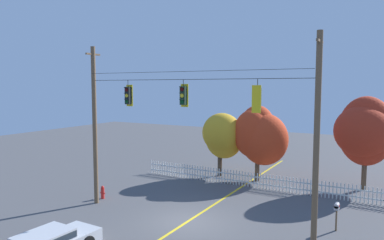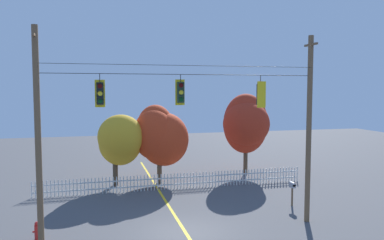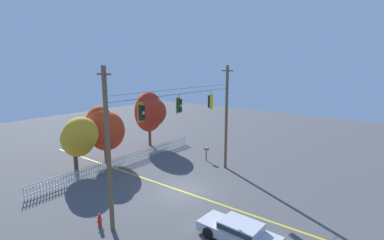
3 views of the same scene
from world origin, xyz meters
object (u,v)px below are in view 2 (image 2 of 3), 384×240
(traffic_signal_southbound_primary, at_px, (260,94))
(traffic_signal_westbound_side, at_px, (181,92))
(autumn_oak_far_east, at_px, (246,124))
(autumn_maple_mid, at_px, (159,135))
(traffic_signal_eastbound_side, at_px, (100,93))
(fire_hydrant, at_px, (37,231))
(roadside_mailbox, at_px, (292,187))
(autumn_maple_near_fence, at_px, (121,140))

(traffic_signal_southbound_primary, bearing_deg, traffic_signal_westbound_side, 179.71)
(traffic_signal_westbound_side, bearing_deg, autumn_oak_far_east, 54.86)
(autumn_maple_mid, bearing_deg, traffic_signal_westbound_side, -93.59)
(traffic_signal_eastbound_side, bearing_deg, fire_hydrant, 163.85)
(autumn_maple_mid, height_order, roadside_mailbox, autumn_maple_mid)
(traffic_signal_eastbound_side, bearing_deg, autumn_oak_far_east, 44.11)
(traffic_signal_eastbound_side, relative_size, traffic_signal_westbound_side, 1.04)
(traffic_signal_westbound_side, relative_size, autumn_maple_near_fence, 0.28)
(autumn_maple_near_fence, relative_size, autumn_maple_mid, 0.89)
(traffic_signal_westbound_side, bearing_deg, traffic_signal_eastbound_side, 180.00)
(autumn_maple_near_fence, bearing_deg, fire_hydrant, -115.98)
(fire_hydrant, bearing_deg, traffic_signal_southbound_primary, -4.67)
(traffic_signal_southbound_primary, relative_size, autumn_maple_near_fence, 0.31)
(traffic_signal_westbound_side, xyz_separation_m, autumn_maple_near_fence, (-2.13, 9.59, -3.32))
(traffic_signal_eastbound_side, height_order, fire_hydrant, traffic_signal_eastbound_side)
(traffic_signal_eastbound_side, xyz_separation_m, roadside_mailbox, (10.70, 2.54, -5.40))
(traffic_signal_eastbound_side, xyz_separation_m, autumn_oak_far_east, (11.21, 10.87, -2.50))
(traffic_signal_eastbound_side, height_order, traffic_signal_westbound_side, same)
(traffic_signal_westbound_side, height_order, autumn_oak_far_east, traffic_signal_westbound_side)
(traffic_signal_southbound_primary, bearing_deg, autumn_maple_mid, 108.19)
(autumn_maple_mid, distance_m, fire_hydrant, 11.94)
(traffic_signal_westbound_side, bearing_deg, fire_hydrant, 172.67)
(traffic_signal_southbound_primary, height_order, autumn_maple_mid, traffic_signal_southbound_primary)
(traffic_signal_westbound_side, height_order, roadside_mailbox, traffic_signal_westbound_side)
(fire_hydrant, distance_m, roadside_mailbox, 13.67)
(autumn_oak_far_east, relative_size, fire_hydrant, 7.84)
(autumn_maple_mid, height_order, fire_hydrant, autumn_maple_mid)
(autumn_oak_far_east, distance_m, roadside_mailbox, 8.84)
(autumn_maple_near_fence, xyz_separation_m, autumn_maple_mid, (2.76, 0.40, 0.17))
(traffic_signal_westbound_side, xyz_separation_m, traffic_signal_southbound_primary, (3.92, -0.02, -0.11))
(autumn_maple_near_fence, bearing_deg, roadside_mailbox, -37.25)
(autumn_maple_near_fence, distance_m, fire_hydrant, 10.16)
(fire_hydrant, relative_size, roadside_mailbox, 0.59)
(fire_hydrant, bearing_deg, roadside_mailbox, 7.22)
(autumn_oak_far_east, bearing_deg, traffic_signal_southbound_primary, -108.93)
(autumn_maple_mid, distance_m, roadside_mailbox, 10.16)
(autumn_oak_far_east, xyz_separation_m, roadside_mailbox, (-0.51, -8.33, -2.90))
(traffic_signal_southbound_primary, relative_size, fire_hydrant, 1.90)
(autumn_oak_far_east, bearing_deg, autumn_maple_near_fence, -172.55)
(autumn_maple_near_fence, xyz_separation_m, roadside_mailbox, (9.27, -7.05, -2.12))
(traffic_signal_southbound_primary, height_order, fire_hydrant, traffic_signal_southbound_primary)
(autumn_oak_far_east, bearing_deg, fire_hydrant, -144.44)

